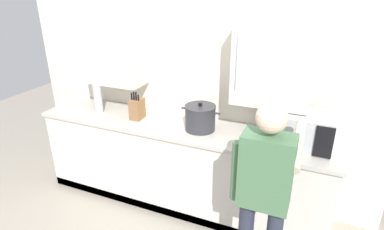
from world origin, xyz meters
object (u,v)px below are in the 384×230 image
thermos_flask (98,98)px  knife_block (137,109)px  person_figure (264,189)px  stock_pot (200,118)px  microwave_oven (298,129)px

thermos_flask → knife_block: bearing=1.5°
thermos_flask → person_figure: 2.04m
stock_pot → person_figure: person_figure is taller
microwave_oven → knife_block: 1.57m
stock_pot → thermos_flask: bearing=-179.0°
thermos_flask → knife_block: (0.47, 0.01, -0.06)m
microwave_oven → stock_pot: microwave_oven is taller
microwave_oven → knife_block: size_ratio=2.44×
thermos_flask → person_figure: bearing=-20.3°
stock_pot → thermos_flask: size_ratio=1.17×
stock_pot → thermos_flask: thermos_flask is taller
person_figure → thermos_flask: bearing=159.7°
knife_block → person_figure: bearing=-26.6°
microwave_oven → stock_pot: bearing=-177.2°
stock_pot → knife_block: 0.69m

